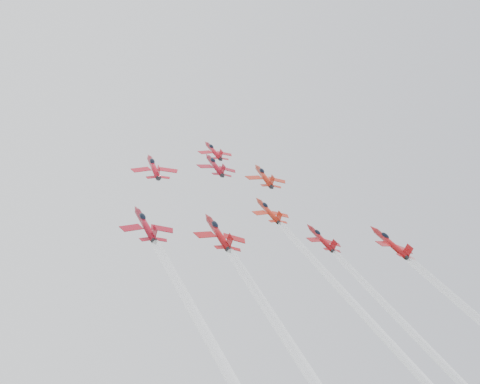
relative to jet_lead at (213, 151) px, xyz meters
name	(u,v)px	position (x,y,z in m)	size (l,w,h in m)	color
jet_lead	(213,151)	(0.00, 0.00, 0.00)	(9.19, 11.10, 9.05)	#A9101C
jet_row2_left	(154,167)	(-19.66, -12.75, -10.37)	(10.24, 12.36, 10.07)	#AF1020
jet_row2_center	(215,165)	(-3.03, -7.90, -6.43)	(9.92, 11.98, 9.76)	maroon
jet_row2_right	(264,176)	(9.03, -10.00, -8.13)	(10.43, 12.59, 10.26)	#AD2210
jet_center	(375,341)	(1.77, -58.04, -47.34)	(8.70, 74.30, 60.80)	#AC2110
jet_rear_right	(448,379)	(9.34, -64.68, -52.75)	(8.33, 71.17, 58.24)	maroon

